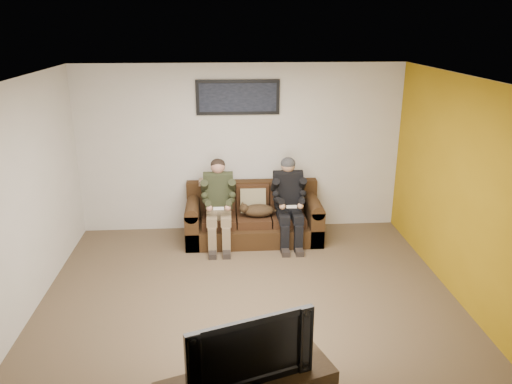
{
  "coord_description": "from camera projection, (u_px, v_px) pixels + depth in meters",
  "views": [
    {
      "loc": [
        -0.29,
        -5.27,
        3.17
      ],
      "look_at": [
        0.16,
        1.2,
        0.95
      ],
      "focal_mm": 35.0,
      "sensor_mm": 36.0,
      "label": 1
    }
  ],
  "objects": [
    {
      "name": "person_right",
      "position": [
        289.0,
        197.0,
        7.39
      ],
      "size": [
        0.51,
        0.86,
        1.27
      ],
      "color": "black",
      "rests_on": "sofa"
    },
    {
      "name": "wall_right",
      "position": [
        465.0,
        192.0,
        5.76
      ],
      "size": [
        0.0,
        4.5,
        4.5
      ],
      "primitive_type": "plane",
      "rotation": [
        1.57,
        0.0,
        -1.57
      ],
      "color": "beige",
      "rests_on": "ground"
    },
    {
      "name": "ceiling",
      "position": [
        248.0,
        80.0,
        5.17
      ],
      "size": [
        5.0,
        5.0,
        0.0
      ],
      "primitive_type": "plane",
      "rotation": [
        3.14,
        0.0,
        0.0
      ],
      "color": "silver",
      "rests_on": "ground"
    },
    {
      "name": "person_left",
      "position": [
        219.0,
        199.0,
        7.33
      ],
      "size": [
        0.51,
        0.87,
        1.26
      ],
      "color": "#7D6A4E",
      "rests_on": "sofa"
    },
    {
      "name": "cat",
      "position": [
        257.0,
        210.0,
        7.43
      ],
      "size": [
        0.66,
        0.26,
        0.24
      ],
      "color": "#46311B",
      "rests_on": "sofa"
    },
    {
      "name": "wall_front",
      "position": [
        267.0,
        305.0,
        3.47
      ],
      "size": [
        5.0,
        0.0,
        5.0
      ],
      "primitive_type": "plane",
      "rotation": [
        -1.57,
        0.0,
        0.0
      ],
      "color": "beige",
      "rests_on": "ground"
    },
    {
      "name": "throw_blanket",
      "position": [
        212.0,
        182.0,
        7.68
      ],
      "size": [
        0.41,
        0.2,
        0.07
      ],
      "primitive_type": "cube",
      "color": "tan",
      "rests_on": "sofa"
    },
    {
      "name": "accent_wall_right",
      "position": [
        464.0,
        192.0,
        5.76
      ],
      "size": [
        0.0,
        4.5,
        4.5
      ],
      "primitive_type": "plane",
      "rotation": [
        1.57,
        0.0,
        -1.57
      ],
      "color": "#A57E10",
      "rests_on": "ground"
    },
    {
      "name": "wall_left",
      "position": [
        20.0,
        203.0,
        5.43
      ],
      "size": [
        0.0,
        4.5,
        4.5
      ],
      "primitive_type": "plane",
      "rotation": [
        1.57,
        0.0,
        1.57
      ],
      "color": "beige",
      "rests_on": "ground"
    },
    {
      "name": "throw_pillow",
      "position": [
        253.0,
        200.0,
        7.59
      ],
      "size": [
        0.39,
        0.18,
        0.38
      ],
      "primitive_type": "cube",
      "rotation": [
        -0.21,
        0.0,
        0.0
      ],
      "color": "#897D59",
      "rests_on": "sofa"
    },
    {
      "name": "floor",
      "position": [
        250.0,
        299.0,
        6.02
      ],
      "size": [
        5.0,
        5.0,
        0.0
      ],
      "primitive_type": "plane",
      "color": "brown",
      "rests_on": "ground"
    },
    {
      "name": "wall_back",
      "position": [
        241.0,
        149.0,
        7.72
      ],
      "size": [
        5.0,
        0.0,
        5.0
      ],
      "primitive_type": "plane",
      "rotation": [
        1.57,
        0.0,
        0.0
      ],
      "color": "beige",
      "rests_on": "ground"
    },
    {
      "name": "sofa",
      "position": [
        253.0,
        218.0,
        7.65
      ],
      "size": [
        2.03,
        0.88,
        0.83
      ],
      "color": "#34200F",
      "rests_on": "ground"
    },
    {
      "name": "framed_poster",
      "position": [
        238.0,
        97.0,
        7.42
      ],
      "size": [
        1.25,
        0.05,
        0.52
      ],
      "color": "black",
      "rests_on": "wall_back"
    },
    {
      "name": "television",
      "position": [
        247.0,
        345.0,
        3.92
      ],
      "size": [
        1.03,
        0.47,
        0.6
      ],
      "primitive_type": "imported",
      "rotation": [
        0.0,
        0.0,
        0.33
      ],
      "color": "black",
      "rests_on": "tv_stand"
    }
  ]
}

